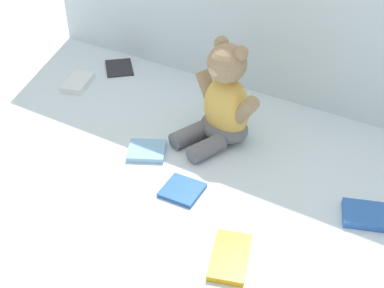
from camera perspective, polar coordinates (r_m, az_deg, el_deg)
The scene contains 8 objects.
ground_plane at distance 1.40m, azimuth 2.25°, elevation -1.27°, with size 3.20×3.20×0.00m, color silver.
teddy_bear at distance 1.41m, azimuth 3.53°, elevation 4.38°, with size 0.24×0.24×0.29m.
book_case_0 at distance 1.28m, azimuth 19.21°, elevation -7.50°, with size 0.08×0.13×0.02m, color #2C60B4.
book_case_1 at distance 1.41m, azimuth -5.04°, elevation -0.75°, with size 0.09×0.10×0.01m, color #80B8DF.
book_case_2 at distance 1.83m, azimuth -8.05°, elevation 8.41°, with size 0.09×0.13×0.01m, color black.
book_case_3 at distance 1.75m, azimuth -12.48°, elevation 6.67°, with size 0.07×0.13×0.02m, color white.
book_case_4 at distance 1.13m, azimuth 4.21°, elevation -12.32°, with size 0.08×0.14×0.01m, color orange.
book_case_5 at distance 1.28m, azimuth -1.09°, elevation -5.11°, with size 0.09×0.09×0.01m, color #2255A3.
Camera 1 is at (0.52, -0.98, 0.85)m, focal length 48.29 mm.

